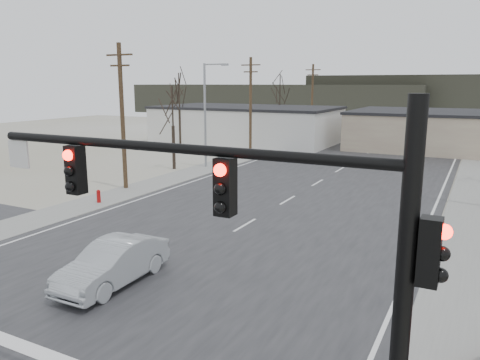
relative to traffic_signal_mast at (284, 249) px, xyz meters
The scene contains 20 objects.
ground 11.07m from the traffic_signal_mast, 141.84° to the left, with size 140.00×140.00×0.00m, color #B8B8B4.
main_road 23.10m from the traffic_signal_mast, 110.42° to the left, with size 18.00×110.00×0.05m, color #242427.
cross_road 11.07m from the traffic_signal_mast, 141.84° to the left, with size 90.00×10.00×0.04m, color #242427.
sidewalk_left 32.41m from the traffic_signal_mast, 125.21° to the left, with size 3.00×90.00×0.06m, color gray.
sidewalk_right 26.75m from the traffic_signal_mast, 84.10° to the left, with size 3.00×90.00×0.06m, color gray.
traffic_signal_mast is the anchor object (origin of this frame).
fire_hydrant 23.39m from the traffic_signal_mast, 141.87° to the left, with size 0.24×0.24×0.87m.
building_left_far 52.07m from the traffic_signal_mast, 117.34° to the left, with size 22.30×12.30×4.50m.
building_right_far 50.31m from the traffic_signal_mast, 87.60° to the left, with size 26.30×14.30×4.30m.
upole_left_b 26.60m from the traffic_signal_mast, 136.81° to the left, with size 2.20×0.30×10.00m.
upole_left_c 42.85m from the traffic_signal_mast, 116.91° to the left, with size 2.20×0.30×10.00m.
upole_left_d 61.35m from the traffic_signal_mast, 108.43° to the left, with size 2.20×0.30×10.00m.
streetlight_main 33.84m from the traffic_signal_mast, 123.54° to the left, with size 2.40×0.25×9.00m.
tree_left_near 33.52m from the traffic_signal_mast, 128.57° to the left, with size 3.30×3.30×7.35m.
tree_left_far 56.63m from the traffic_signal_mast, 112.75° to the left, with size 3.96×3.96×8.82m.
tree_left_mid 50.12m from the traffic_signal_mast, 126.63° to the left, with size 3.96×3.96×8.82m.
hill_left 107.17m from the traffic_signal_mast, 113.59° to the left, with size 70.00×18.00×7.00m, color #333026.
sedan_crossing 11.12m from the traffic_signal_mast, 148.49° to the left, with size 1.69×4.85×1.60m, color #9EA4A9.
car_far_a 53.13m from the traffic_signal_mast, 93.94° to the left, with size 2.35×5.79×1.68m, color black.
car_far_b 67.92m from the traffic_signal_mast, 101.84° to the left, with size 1.56×3.89×1.32m, color black.
Camera 1 is at (10.61, -12.98, 7.33)m, focal length 35.00 mm.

